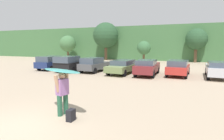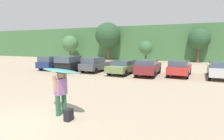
# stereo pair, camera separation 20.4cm
# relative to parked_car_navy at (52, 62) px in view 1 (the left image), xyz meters

# --- Properties ---
(ground_plane) EXTENTS (120.00, 120.00, 0.00)m
(ground_plane) POSITION_rel_parked_car_navy_xyz_m (9.39, -13.09, -0.83)
(ground_plane) COLOR tan
(hillside_ridge) EXTENTS (108.00, 12.00, 6.42)m
(hillside_ridge) POSITION_rel_parked_car_navy_xyz_m (9.39, 22.80, 2.38)
(hillside_ridge) COLOR #427042
(hillside_ridge) RESTS_ON ground_plane
(tree_far_left) EXTENTS (3.26, 3.26, 4.75)m
(tree_far_left) POSITION_rel_parked_car_navy_xyz_m (-7.73, 14.27, 2.27)
(tree_far_left) COLOR brown
(tree_far_left) RESTS_ON ground_plane
(tree_center_left) EXTENTS (4.79, 4.79, 7.08)m
(tree_center_left) POSITION_rel_parked_car_navy_xyz_m (0.31, 15.13, 3.83)
(tree_center_left) COLOR brown
(tree_center_left) RESTS_ON ground_plane
(tree_ridge_back) EXTENTS (2.27, 2.27, 3.51)m
(tree_ridge_back) POSITION_rel_parked_car_navy_xyz_m (8.04, 13.35, 1.52)
(tree_ridge_back) COLOR brown
(tree_ridge_back) RESTS_ON ground_plane
(tree_right) EXTENTS (3.44, 3.44, 5.52)m
(tree_right) POSITION_rel_parked_car_navy_xyz_m (16.06, 15.89, 2.94)
(tree_right) COLOR brown
(tree_right) RESTS_ON ground_plane
(parked_car_navy) EXTENTS (1.97, 4.39, 1.59)m
(parked_car_navy) POSITION_rel_parked_car_navy_xyz_m (0.00, 0.00, 0.00)
(parked_car_navy) COLOR navy
(parked_car_navy) RESTS_ON ground_plane
(parked_car_black) EXTENTS (2.16, 4.76, 1.69)m
(parked_car_black) POSITION_rel_parked_car_navy_xyz_m (3.00, -0.44, 0.04)
(parked_car_black) COLOR black
(parked_car_black) RESTS_ON ground_plane
(parked_car_dark_gray) EXTENTS (2.01, 4.20, 1.55)m
(parked_car_dark_gray) POSITION_rel_parked_car_navy_xyz_m (5.57, 0.04, -0.02)
(parked_car_dark_gray) COLOR #4C4F54
(parked_car_dark_gray) RESTS_ON ground_plane
(parked_car_olive_green) EXTENTS (2.13, 4.79, 1.37)m
(parked_car_olive_green) POSITION_rel_parked_car_navy_xyz_m (8.84, -0.00, -0.08)
(parked_car_olive_green) COLOR #6B7F4C
(parked_car_olive_green) RESTS_ON ground_plane
(parked_car_maroon) EXTENTS (1.81, 4.64, 1.51)m
(parked_car_maroon) POSITION_rel_parked_car_navy_xyz_m (11.34, -0.13, -0.03)
(parked_car_maroon) COLOR maroon
(parked_car_maroon) RESTS_ON ground_plane
(parked_car_red) EXTENTS (2.03, 4.21, 1.49)m
(parked_car_red) POSITION_rel_parked_car_navy_xyz_m (14.08, 0.59, -0.03)
(parked_car_red) COLOR #B72D28
(parked_car_red) RESTS_ON ground_plane
(parked_car_silver) EXTENTS (2.06, 4.61, 1.47)m
(parked_car_silver) POSITION_rel_parked_car_navy_xyz_m (17.39, 0.66, -0.03)
(parked_car_silver) COLOR silver
(parked_car_silver) RESTS_ON ground_plane
(person_adult) EXTENTS (0.43, 0.71, 1.79)m
(person_adult) POSITION_rel_parked_car_navy_xyz_m (10.12, -11.53, 0.18)
(person_adult) COLOR #26593F
(person_adult) RESTS_ON ground_plane
(surfboard_teal) EXTENTS (2.37, 1.32, 0.07)m
(surfboard_teal) POSITION_rel_parked_car_navy_xyz_m (10.08, -11.49, 1.01)
(surfboard_teal) COLOR teal
(backpack_dropped) EXTENTS (0.24, 0.34, 0.45)m
(backpack_dropped) POSITION_rel_parked_car_navy_xyz_m (10.79, -11.94, -0.61)
(backpack_dropped) COLOR black
(backpack_dropped) RESTS_ON ground_plane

